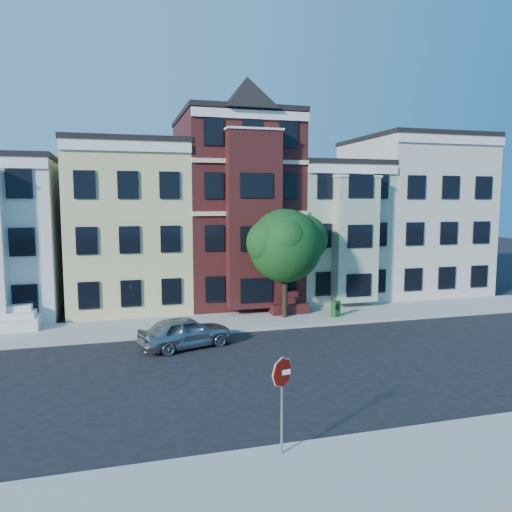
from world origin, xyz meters
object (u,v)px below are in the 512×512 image
object	(u,v)px
parked_car	(185,332)
stop_sign	(282,400)
newspaper_box	(336,309)
street_tree	(285,251)

from	to	relation	value
parked_car	stop_sign	distance (m)	10.75
newspaper_box	stop_sign	distance (m)	15.96
newspaper_box	stop_sign	xyz separation A→B (m)	(-7.91, -13.83, 1.02)
parked_car	stop_sign	bearing A→B (deg)	168.58
parked_car	newspaper_box	bearing A→B (deg)	-87.82
newspaper_box	parked_car	bearing A→B (deg)	176.38
newspaper_box	street_tree	bearing A→B (deg)	142.65
street_tree	newspaper_box	distance (m)	4.43
parked_car	newspaper_box	world-z (taller)	parked_car
street_tree	stop_sign	xyz separation A→B (m)	(-5.09, -14.54, -2.32)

